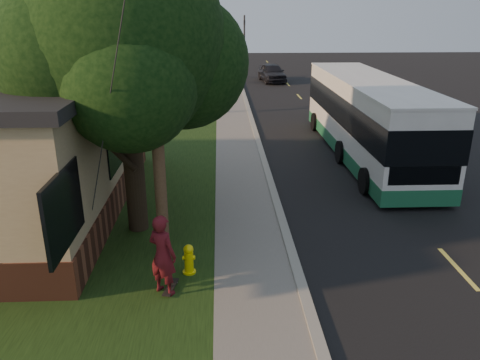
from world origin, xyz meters
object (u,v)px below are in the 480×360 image
(utility_pole, at_px, (153,74))
(skateboarder, at_px, (163,255))
(fire_hydrant, at_px, (189,259))
(traffic_signal, at_px, (244,42))
(skateboard_main, at_px, (171,287))
(distant_car, at_px, (272,73))
(leafy_tree, at_px, (126,45))
(bare_tree_near, at_px, (190,79))
(transit_bus, at_px, (367,116))
(bare_tree_far, at_px, (205,60))

(utility_pole, bearing_deg, skateboarder, -83.40)
(fire_hydrant, relative_size, utility_pole, 0.08)
(traffic_signal, distance_m, skateboard_main, 35.01)
(traffic_signal, bearing_deg, distant_car, -47.16)
(leafy_tree, relative_size, skateboarder, 4.16)
(leafy_tree, height_order, skateboarder, leafy_tree)
(fire_hydrant, distance_m, distant_car, 31.98)
(skateboard_main, distance_m, distant_car, 32.75)
(leafy_tree, xyz_separation_m, bare_tree_near, (0.67, 15.35, -3.02))
(traffic_signal, xyz_separation_m, transit_bus, (3.93, -24.53, -1.40))
(skateboarder, bearing_deg, bare_tree_far, -57.94)
(fire_hydrant, bearing_deg, skateboard_main, -118.24)
(leafy_tree, xyz_separation_m, bare_tree_far, (1.17, 27.35, -3.16))
(bare_tree_near, distance_m, transit_bus, 11.65)
(transit_bus, bearing_deg, utility_pole, -132.39)
(fire_hydrant, distance_m, utility_pole, 4.37)
(utility_pole, distance_m, leafy_tree, 1.94)
(bare_tree_far, bearing_deg, skateboard_main, -89.96)
(utility_pole, bearing_deg, distant_car, 78.70)
(fire_hydrant, xyz_separation_m, distant_car, (5.40, 31.52, 0.35))
(skateboard_main, bearing_deg, fire_hydrant, 61.76)
(bare_tree_near, bearing_deg, traffic_signal, 75.96)
(fire_hydrant, distance_m, skateboard_main, 0.86)
(skateboarder, xyz_separation_m, skateboard_main, (0.12, 0.10, -0.89))
(bare_tree_near, relative_size, traffic_signal, 0.78)
(fire_hydrant, height_order, bare_tree_near, bare_tree_near)
(fire_hydrant, height_order, bare_tree_far, bare_tree_far)
(fire_hydrant, distance_m, transit_bus, 11.87)
(leafy_tree, height_order, bare_tree_near, leafy_tree)
(skateboarder, relative_size, distant_car, 0.41)
(traffic_signal, distance_m, skateboarder, 35.06)
(leafy_tree, distance_m, distant_car, 30.02)
(bare_tree_near, xyz_separation_m, distant_car, (6.30, 13.52, -1.36))
(utility_pole, height_order, skateboarder, utility_pole)
(utility_pole, height_order, bare_tree_far, utility_pole)
(bare_tree_near, relative_size, bare_tree_far, 1.07)
(utility_pole, relative_size, skateboard_main, 11.99)
(leafy_tree, distance_m, bare_tree_far, 27.56)
(bare_tree_near, bearing_deg, fire_hydrant, -87.14)
(traffic_signal, bearing_deg, bare_tree_near, -104.04)
(traffic_signal, bearing_deg, leafy_tree, -98.47)
(bare_tree_near, xyz_separation_m, bare_tree_far, (0.50, 12.00, -0.15))
(transit_bus, bearing_deg, skateboard_main, -126.06)
(bare_tree_near, relative_size, skateboarder, 2.30)
(skateboard_main, xyz_separation_m, distant_car, (5.78, 32.23, 0.67))
(leafy_tree, relative_size, distant_car, 1.69)
(fire_hydrant, bearing_deg, skateboarder, -121.78)
(bare_tree_far, height_order, skateboard_main, bare_tree_far)
(bare_tree_near, relative_size, skateboard_main, 5.69)
(bare_tree_far, bearing_deg, utility_pole, -90.60)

